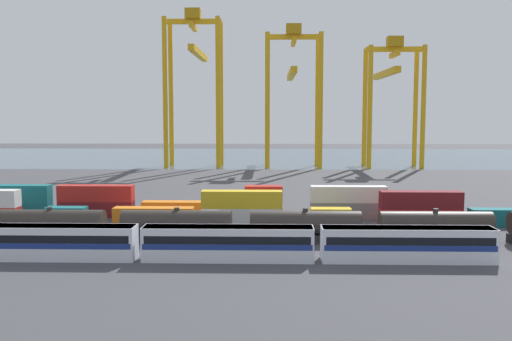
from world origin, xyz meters
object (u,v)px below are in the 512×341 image
object	(u,v)px
freight_tank_row	(305,226)
shipping_container_3	(154,216)
shipping_container_10	(14,209)
gantry_crane_west	(195,72)
gantry_crane_central	(293,82)
shipping_container_15	(264,210)
gantry_crane_east	(392,87)
shipping_container_4	(242,216)
passenger_train	(228,242)

from	to	relation	value
freight_tank_row	shipping_container_3	size ratio (longest dim) A/B	6.73
shipping_container_3	shipping_container_10	world-z (taller)	same
gantry_crane_west	gantry_crane_central	bearing A→B (deg)	1.14
shipping_container_3	gantry_crane_west	size ratio (longest dim) A/B	0.24
shipping_container_3	shipping_container_15	distance (m)	17.66
gantry_crane_east	shipping_container_10	bearing A→B (deg)	-130.81
gantry_crane_west	freight_tank_row	bearing A→B (deg)	-75.28
freight_tank_row	shipping_container_3	distance (m)	25.01
freight_tank_row	shipping_container_15	world-z (taller)	freight_tank_row
shipping_container_4	shipping_container_15	distance (m)	6.81
shipping_container_15	gantry_crane_east	bearing A→B (deg)	66.74
passenger_train	gantry_crane_east	bearing A→B (deg)	69.92
gantry_crane_west	shipping_container_10	bearing A→B (deg)	-100.39
shipping_container_10	shipping_container_15	size ratio (longest dim) A/B	2.00
shipping_container_15	gantry_crane_central	xyz separation A→B (m)	(8.44, 94.70, 26.09)
shipping_container_15	gantry_crane_central	distance (m)	98.59
shipping_container_10	shipping_container_15	distance (m)	40.89
passenger_train	gantry_crane_east	world-z (taller)	gantry_crane_east
shipping_container_10	gantry_crane_central	distance (m)	109.91
freight_tank_row	shipping_container_10	bearing A→B (deg)	159.49
shipping_container_10	gantry_crane_east	size ratio (longest dim) A/B	0.29
passenger_train	gantry_crane_east	xyz separation A→B (m)	(44.24, 121.03, 23.56)
freight_tank_row	gantry_crane_west	xyz separation A→B (m)	(-29.28, 111.47, 28.62)
freight_tank_row	shipping_container_10	size ratio (longest dim) A/B	6.73
gantry_crane_west	gantry_crane_east	distance (m)	64.34
freight_tank_row	gantry_crane_central	world-z (taller)	gantry_crane_central
shipping_container_4	shipping_container_15	world-z (taller)	same
shipping_container_10	gantry_crane_east	distance (m)	126.90
passenger_train	shipping_container_15	distance (m)	27.06
gantry_crane_west	gantry_crane_east	size ratio (longest dim) A/B	1.21
freight_tank_row	gantry_crane_west	world-z (taller)	gantry_crane_west
shipping_container_15	shipping_container_10	bearing A→B (deg)	180.00
passenger_train	shipping_container_3	world-z (taller)	passenger_train
freight_tank_row	gantry_crane_east	distance (m)	119.33
shipping_container_4	shipping_container_15	xyz separation A→B (m)	(3.22, 6.01, 0.00)
freight_tank_row	shipping_container_3	world-z (taller)	freight_tank_row
shipping_container_3	gantry_crane_east	size ratio (longest dim) A/B	0.29
freight_tank_row	shipping_container_4	xyz separation A→B (m)	(-8.85, 11.40, -0.84)
shipping_container_3	gantry_crane_central	world-z (taller)	gantry_crane_central
passenger_train	gantry_crane_central	world-z (taller)	gantry_crane_central
gantry_crane_central	gantry_crane_east	world-z (taller)	gantry_crane_central
shipping_container_10	gantry_crane_central	size ratio (longest dim) A/B	0.27
shipping_container_15	gantry_crane_central	size ratio (longest dim) A/B	0.13
freight_tank_row	passenger_train	bearing A→B (deg)	-134.99
passenger_train	gantry_crane_central	bearing A→B (deg)	84.28
shipping_container_3	gantry_crane_east	xyz separation A→B (m)	(57.11, 100.26, 24.40)
shipping_container_15	shipping_container_3	bearing A→B (deg)	-160.12
shipping_container_3	freight_tank_row	bearing A→B (deg)	-27.14
gantry_crane_east	shipping_container_15	bearing A→B (deg)	-113.26
shipping_container_10	shipping_container_15	xyz separation A→B (m)	(40.89, 0.00, 0.00)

